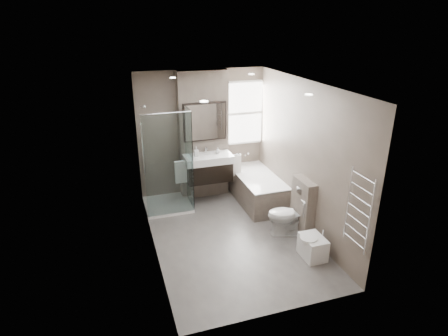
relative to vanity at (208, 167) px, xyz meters
name	(u,v)px	position (x,y,z in m)	size (l,w,h in m)	color
room	(232,166)	(0.00, -1.43, 0.56)	(2.70, 3.90, 2.70)	#5A5653
vanity_pier	(203,136)	(0.00, 0.35, 0.56)	(1.00, 0.25, 2.60)	#655A50
vanity	(208,167)	(0.00, 0.00, 0.00)	(0.95, 0.47, 0.66)	black
mirror_cabinet	(205,122)	(0.00, 0.19, 0.89)	(0.86, 0.08, 0.76)	black
towel_left	(181,172)	(-0.56, -0.02, -0.02)	(0.24, 0.06, 0.44)	silver
towel_right	(235,166)	(0.56, -0.02, -0.02)	(0.24, 0.06, 0.44)	silver
shower_enclosure	(172,185)	(-0.75, -0.08, -0.25)	(0.90, 0.90, 2.00)	white
bathtub	(257,187)	(0.92, -0.33, -0.43)	(0.75, 1.60, 0.57)	#655A50
window	(244,113)	(0.90, 0.45, 0.93)	(0.98, 0.06, 1.33)	white
toilet	(289,215)	(0.97, -1.64, -0.38)	(0.41, 0.71, 0.73)	white
cistern_box	(303,207)	(1.21, -1.68, -0.24)	(0.19, 0.55, 1.00)	#655A50
bidet	(312,247)	(1.01, -2.39, -0.55)	(0.39, 0.44, 0.47)	white
towel_radiator	(359,210)	(1.25, -3.03, 0.38)	(0.03, 0.49, 1.10)	silver
soap_bottle_a	(196,152)	(-0.23, 0.02, 0.35)	(0.09, 0.09, 0.19)	white
soap_bottle_b	(218,150)	(0.22, 0.06, 0.32)	(0.09, 0.09, 0.12)	white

